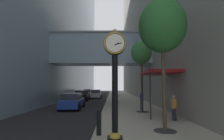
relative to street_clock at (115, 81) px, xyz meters
The scene contains 13 objects.
ground_plane 21.96m from the street_clock, 92.56° to the left, with size 110.00×110.00×0.00m, color black.
sidewalk_right 24.98m from the street_clock, 85.65° to the left, with size 5.72×80.00×0.14m, color #ADA593.
street_clock is the anchor object (origin of this frame).
bollard_third 2.45m from the street_clock, 114.01° to the left, with size 0.23×0.23×1.16m.
street_tree_near 4.38m from the street_clock, 42.07° to the left, with size 2.40×2.40×6.63m.
street_tree_mid_near 9.14m from the street_clock, 73.60° to the left, with size 1.80×1.80×6.14m.
pedestrian_walking 10.25m from the street_clock, 74.79° to the left, with size 0.42×0.42×1.73m.
pedestrian_by_clock 6.31m from the street_clock, 51.08° to the left, with size 0.42×0.42×1.59m.
storefront_awning 7.57m from the street_clock, 62.30° to the left, with size 2.40×3.60×3.30m.
car_white_near 26.62m from the street_clock, 96.80° to the left, with size 2.20×4.48×1.62m.
car_blue_mid 12.19m from the street_clock, 110.04° to the left, with size 2.15×4.70×1.57m.
car_black_far 21.51m from the street_clock, 102.99° to the left, with size 2.23×4.72×1.63m.
car_silver_trailing 33.71m from the street_clock, 99.70° to the left, with size 2.00×4.15×1.58m.
Camera 1 is at (0.87, -1.05, 2.32)m, focal length 27.31 mm.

